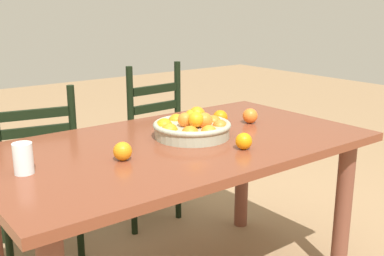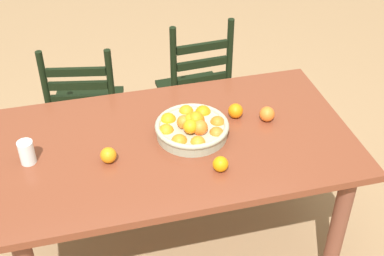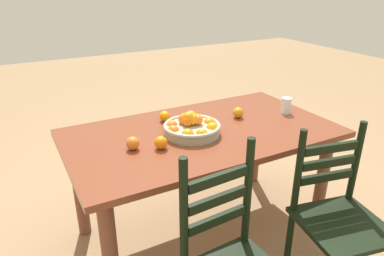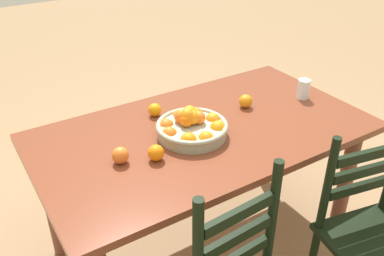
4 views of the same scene
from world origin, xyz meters
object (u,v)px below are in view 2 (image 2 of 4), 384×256
Objects in this scene: orange_loose_0 at (108,155)px; orange_loose_3 at (236,111)px; fruit_bowl at (192,128)px; orange_loose_1 at (221,164)px; dining_table at (176,158)px; chair_near_window at (87,111)px; drinking_glass at (27,152)px; orange_loose_2 at (267,114)px; chair_by_cabinet at (195,94)px.

orange_loose_3 is at bearing 15.94° from orange_loose_0.
fruit_bowl reaches higher than orange_loose_1.
fruit_bowl is (0.08, 0.02, 0.15)m from dining_table.
fruit_bowl is 0.40m from orange_loose_0.
fruit_bowl reaches higher than orange_loose_0.
chair_near_window is at bearing 117.09° from orange_loose_1.
orange_loose_0 is 0.34m from drinking_glass.
orange_loose_2 reaches higher than orange_loose_0.
chair_by_cabinet is 13.69× the size of orange_loose_3.
fruit_bowl is 5.05× the size of orange_loose_1.
orange_loose_3 is 0.96m from drinking_glass.
orange_loose_0 is 0.65× the size of drinking_glass.
orange_loose_3 is (0.18, 0.35, 0.00)m from orange_loose_1.
orange_loose_3 is (0.68, -0.63, 0.32)m from chair_near_window.
chair_by_cabinet is at bearing 81.36° from orange_loose_1.
orange_loose_3 is at bearing 18.36° from dining_table.
orange_loose_2 and orange_loose_3 have the same top height.
chair_near_window is 0.85m from drinking_glass.
drinking_glass is (-0.95, -0.10, 0.02)m from orange_loose_3.
chair_by_cabinet is 0.84m from fruit_bowl.
chair_near_window is 8.54× the size of drinking_glass.
orange_loose_3 is at bearing 155.26° from orange_loose_2.
dining_table is 22.32× the size of orange_loose_2.
orange_loose_1 reaches higher than dining_table.
orange_loose_3 is (0.03, -0.65, 0.32)m from chair_by_cabinet.
orange_loose_3 is at bearing 20.74° from fruit_bowl.
chair_near_window is 12.89× the size of orange_loose_3.
fruit_bowl is 4.84× the size of orange_loose_0.
chair_by_cabinet is 0.73m from orange_loose_3.
drinking_glass is at bearing -174.21° from orange_loose_3.
dining_table is at bearing 65.86° from chair_by_cabinet.
chair_near_window is at bearing 94.00° from orange_loose_0.
dining_table is 0.84m from chair_near_window.
orange_loose_3 is (0.23, 0.09, -0.01)m from fruit_bowl.
orange_loose_0 is 0.65m from orange_loose_3.
dining_table is at bearing -161.64° from orange_loose_3.
orange_loose_1 is (0.50, -0.98, 0.31)m from chair_near_window.
chair_by_cabinet is 1.06m from orange_loose_1.
orange_loose_1 is (0.06, -0.26, -0.01)m from fruit_bowl.
orange_loose_1 is at bearing -60.83° from dining_table.
drinking_glass reaches higher than orange_loose_0.
fruit_bowl is 3.15× the size of drinking_glass.
fruit_bowl is at bearing 12.91° from orange_loose_0.
chair_near_window is at bearing 139.55° from orange_loose_2.
chair_by_cabinet is 1.07m from orange_loose_0.
orange_loose_2 reaches higher than orange_loose_1.
orange_loose_1 is at bearing -137.65° from orange_loose_2.
orange_loose_1 is 0.39m from orange_loose_3.
fruit_bowl is at bearing -159.26° from orange_loose_3.
fruit_bowl is at bearing 0.62° from drinking_glass.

